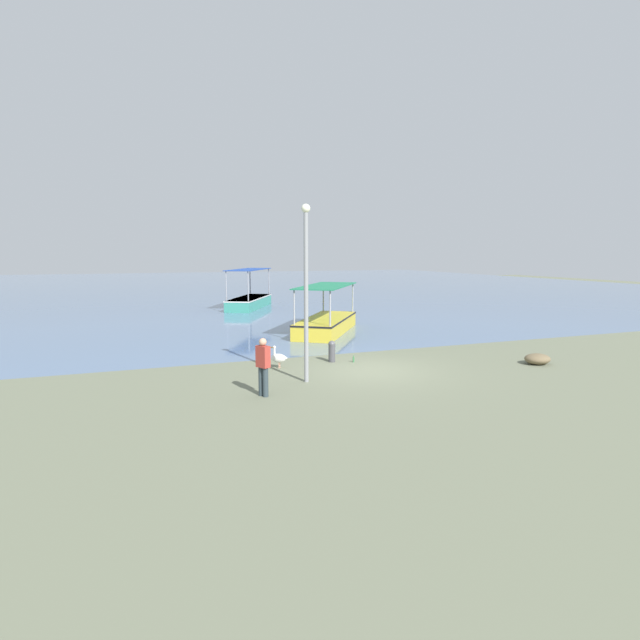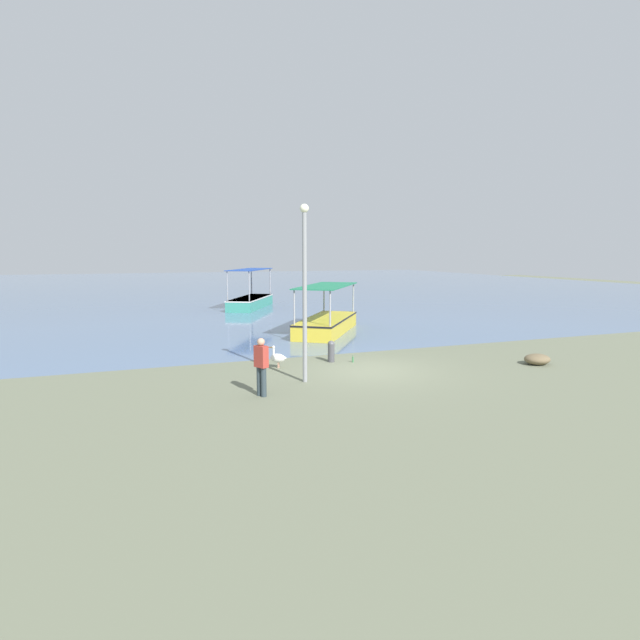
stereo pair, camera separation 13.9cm
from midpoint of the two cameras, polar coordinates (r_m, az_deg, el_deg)
ground at (r=17.65m, az=5.90°, el=-5.74°), size 120.00×120.00×0.00m
harbor_water at (r=64.00m, az=-13.30°, el=3.81°), size 110.00×90.00×0.00m
fishing_boat_near_left at (r=37.69m, az=-7.82°, el=2.26°), size 4.73×6.73×2.89m
fishing_boat_far_left at (r=25.73m, az=0.92°, el=-0.26°), size 5.17×6.24×2.44m
pelican at (r=17.90m, az=-4.65°, el=-4.30°), size 0.70×0.58×0.80m
lamp_post at (r=15.55m, az=-1.51°, el=4.20°), size 0.28×0.28×5.57m
mooring_bollard at (r=18.81m, az=1.50°, el=-3.51°), size 0.27×0.27×0.81m
fisherman_standing at (r=14.36m, az=-6.45°, el=-5.15°), size 0.38×0.46×1.69m
net_pile at (r=20.12m, az=23.76°, el=-4.12°), size 0.97×0.83×0.39m
glass_bottle at (r=18.84m, az=3.99°, el=-4.53°), size 0.07×0.07×0.27m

